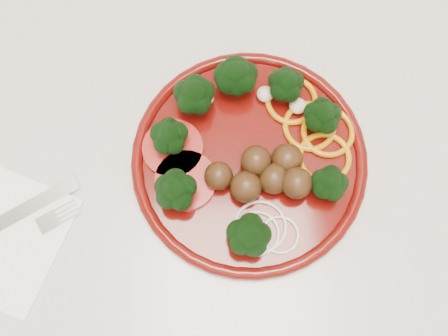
{
  "coord_description": "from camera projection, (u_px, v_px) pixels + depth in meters",
  "views": [
    {
      "loc": [
        0.02,
        1.5,
        1.53
      ],
      "look_at": [
        0.03,
        1.68,
        0.92
      ],
      "focal_mm": 45.0,
      "sensor_mm": 36.0,
      "label": 1
    }
  ],
  "objects": [
    {
      "name": "counter",
      "position": [
        206.0,
        224.0,
        1.09
      ],
      "size": [
        2.4,
        0.6,
        0.9
      ],
      "color": "beige",
      "rests_on": "ground"
    },
    {
      "name": "plate",
      "position": [
        249.0,
        150.0,
        0.64
      ],
      "size": [
        0.27,
        0.27,
        0.06
      ],
      "rotation": [
        0.0,
        0.0,
        0.08
      ],
      "color": "#4B0805",
      "rests_on": "counter"
    }
  ]
}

